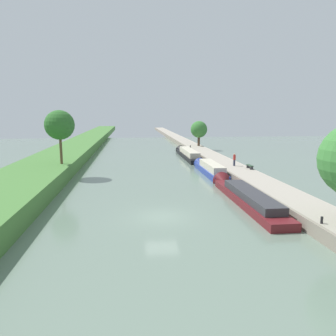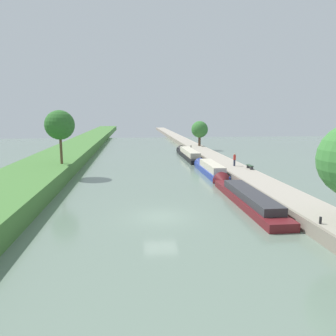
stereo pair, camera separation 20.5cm
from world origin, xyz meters
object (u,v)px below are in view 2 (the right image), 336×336
narrowboat_black (188,154)px  mooring_bollard_near (320,220)px  narrowboat_maroon (244,196)px  mooring_bollard_far (191,146)px  park_bench (250,166)px  person_walking (234,159)px  narrowboat_blue (210,169)px

narrowboat_black → mooring_bollard_near: narrowboat_black is taller
narrowboat_maroon → mooring_bollard_far: 36.83m
narrowboat_maroon → mooring_bollard_far: mooring_bollard_far is taller
mooring_bollard_near → park_bench: size_ratio=0.30×
narrowboat_black → park_bench: size_ratio=11.31×
person_walking → mooring_bollard_near: 22.50m
mooring_bollard_far → narrowboat_black: bearing=-103.8°
person_walking → mooring_bollard_near: bearing=-94.0°
narrowboat_blue → mooring_bollard_near: narrowboat_blue is taller
mooring_bollard_far → person_walking: bearing=-86.1°
mooring_bollard_far → narrowboat_blue: bearing=-94.3°
narrowboat_maroon → narrowboat_black: narrowboat_black is taller
narrowboat_maroon → mooring_bollard_near: mooring_bollard_near is taller
narrowboat_blue → person_walking: 3.56m
narrowboat_maroon → mooring_bollard_near: (1.87, -8.79, 0.61)m
narrowboat_maroon → person_walking: size_ratio=9.24×
person_walking → narrowboat_maroon: bearing=-104.2°
mooring_bollard_far → park_bench: (2.79, -25.54, 0.12)m
narrowboat_maroon → person_walking: person_walking is taller
person_walking → mooring_bollard_far: size_ratio=3.69×
narrowboat_maroon → person_walking: (3.44, 13.65, 1.26)m
narrowboat_maroon → mooring_bollard_far: size_ratio=34.08×
narrowboat_maroon → park_bench: (4.66, 11.23, 0.74)m
narrowboat_blue → park_bench: 5.06m
narrowboat_blue → mooring_bollard_far: (1.78, 23.47, 0.48)m
narrowboat_maroon → park_bench: 12.19m
person_walking → mooring_bollard_far: bearing=93.9°
narrowboat_maroon → narrowboat_blue: 13.31m
narrowboat_black → mooring_bollard_far: 8.07m
narrowboat_black → person_walking: bearing=-77.1°
narrowboat_black → mooring_bollard_near: (1.92, -37.74, 0.49)m
narrowboat_black → narrowboat_maroon: bearing=-89.9°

